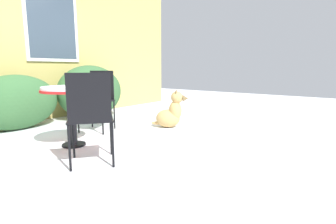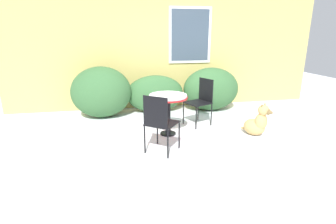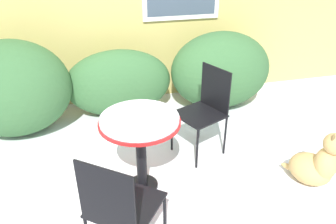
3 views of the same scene
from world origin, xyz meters
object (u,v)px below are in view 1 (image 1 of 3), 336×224
object	(u,v)px
patio_table	(71,96)
patio_chair_far_side	(90,114)
dog	(171,113)
patio_chair_near_table	(99,97)

from	to	relation	value
patio_table	patio_chair_far_side	size ratio (longest dim) A/B	0.81
dog	patio_chair_near_table	bearing A→B (deg)	102.61
patio_chair_near_table	patio_chair_far_side	distance (m)	1.64
patio_table	patio_chair_far_side	bearing A→B (deg)	-110.24
patio_chair_near_table	dog	world-z (taller)	patio_chair_near_table
patio_table	dog	size ratio (longest dim) A/B	1.21
patio_chair_near_table	dog	xyz separation A→B (m)	(0.85, -0.84, -0.30)
patio_chair_near_table	patio_chair_far_side	world-z (taller)	same
patio_chair_far_side	patio_table	bearing A→B (deg)	-72.14
patio_table	patio_chair_near_table	xyz separation A→B (m)	(0.79, 0.46, -0.11)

